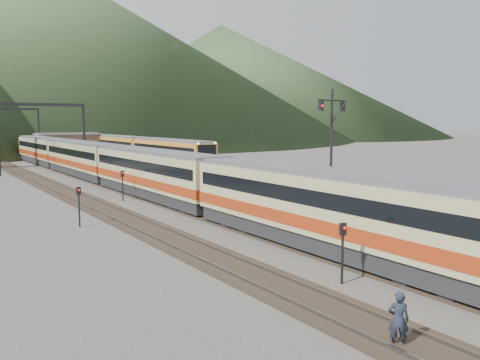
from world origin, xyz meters
TOP-DOWN VIEW (x-y plane):
  - track_main at (0.00, 40.00)m, footprint 2.60×200.00m
  - track_far at (-5.00, 40.00)m, footprint 2.60×200.00m
  - track_second at (11.50, 40.00)m, footprint 2.60×200.00m
  - platform at (5.60, 38.00)m, footprint 8.00×100.00m
  - gantry_near at (-2.85, 55.00)m, footprint 9.55×0.25m
  - gantry_far at (-2.85, 80.00)m, footprint 9.55×0.25m
  - station_shed at (5.60, 78.00)m, footprint 9.40×4.40m
  - hill_b at (30.00, 230.00)m, footprint 220.00×220.00m
  - hill_c at (110.00, 210.00)m, footprint 160.00×160.00m
  - main_train at (0.00, 39.70)m, footprint 2.85×78.17m
  - second_train at (11.50, 70.69)m, footprint 2.72×55.92m
  - signal_mast at (3.20, 13.54)m, footprint 2.18×0.51m
  - short_signal_a at (-2.69, 6.24)m, footprint 0.24×0.20m
  - short_signal_b at (-2.40, 30.38)m, footprint 0.27×0.23m
  - short_signal_c at (-7.92, 22.09)m, footprint 0.24×0.18m
  - worker at (-5.29, 1.29)m, footprint 0.66×0.65m

SIDE VIEW (x-z plane):
  - track_main at x=0.00m, z-range -0.05..0.18m
  - track_far at x=-5.00m, z-range -0.05..0.18m
  - track_second at x=11.50m, z-range -0.05..0.18m
  - platform at x=5.60m, z-range 0.00..1.00m
  - worker at x=-5.29m, z-range 0.00..1.54m
  - short_signal_a at x=-2.69m, z-range 0.33..2.60m
  - short_signal_b at x=-2.40m, z-range 0.33..2.60m
  - short_signal_c at x=-7.92m, z-range 0.33..2.60m
  - second_train at x=11.50m, z-range 0.23..3.55m
  - main_train at x=0.00m, z-range 0.23..3.71m
  - station_shed at x=5.60m, z-range 1.02..4.12m
  - signal_mast at x=3.20m, z-range 1.74..8.38m
  - gantry_near at x=-2.85m, z-range 1.59..9.59m
  - gantry_far at x=-2.85m, z-range 1.59..9.59m
  - hill_c at x=110.00m, z-range 0.00..50.00m
  - hill_b at x=30.00m, z-range 0.00..75.00m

